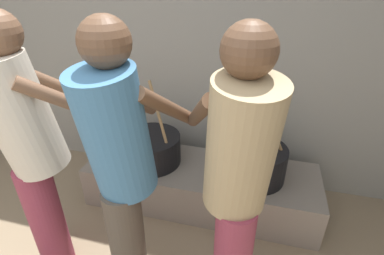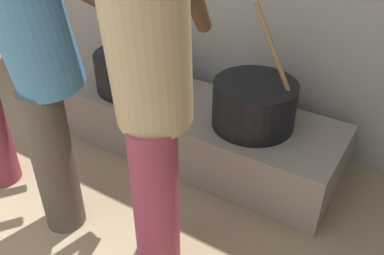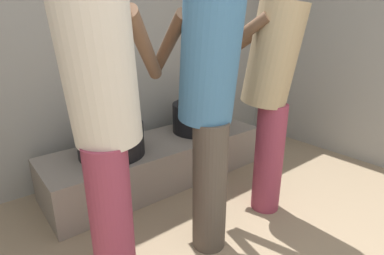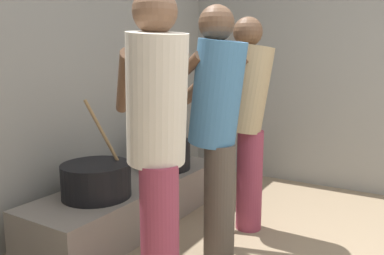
% 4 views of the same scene
% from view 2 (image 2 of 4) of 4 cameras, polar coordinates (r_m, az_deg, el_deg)
% --- Properties ---
extents(hearth_ledge, '(1.89, 0.60, 0.35)m').
position_cam_2_polar(hearth_ledge, '(2.69, -0.29, -0.02)').
color(hearth_ledge, slate).
rests_on(hearth_ledge, ground_plane).
extents(cooking_pot_main, '(0.47, 0.47, 0.71)m').
position_cam_2_polar(cooking_pot_main, '(2.35, 8.43, 3.15)').
color(cooking_pot_main, black).
rests_on(cooking_pot_main, hearth_ledge).
extents(cooking_pot_secondary, '(0.49, 0.49, 0.69)m').
position_cam_2_polar(cooking_pot_secondary, '(2.75, -7.96, 7.68)').
color(cooking_pot_secondary, black).
rests_on(cooking_pot_secondary, hearth_ledge).
extents(cook_in_blue_shirt, '(0.47, 0.73, 1.63)m').
position_cam_2_polar(cook_in_blue_shirt, '(1.90, -20.19, 8.98)').
color(cook_in_blue_shirt, '#4C4238').
rests_on(cook_in_blue_shirt, ground_plane).
extents(cook_in_tan_shirt, '(0.56, 0.74, 1.63)m').
position_cam_2_polar(cook_in_tan_shirt, '(1.55, -5.59, 5.25)').
color(cook_in_tan_shirt, '#8C3347').
rests_on(cook_in_tan_shirt, ground_plane).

